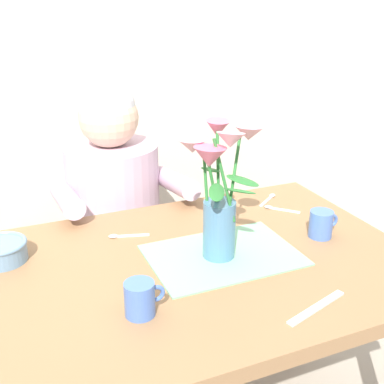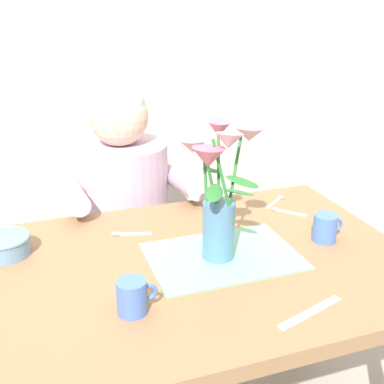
% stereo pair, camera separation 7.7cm
% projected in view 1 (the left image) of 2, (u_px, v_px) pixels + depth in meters
% --- Properties ---
extents(wood_panel_backdrop, '(4.00, 0.10, 2.50)m').
position_uv_depth(wood_panel_backdrop, '(91.00, 34.00, 1.99)').
color(wood_panel_backdrop, beige).
rests_on(wood_panel_backdrop, ground_plane).
extents(dining_table, '(1.20, 0.80, 0.74)m').
position_uv_depth(dining_table, '(191.00, 294.00, 1.32)').
color(dining_table, olive).
rests_on(dining_table, ground_plane).
extents(seated_person, '(0.45, 0.47, 1.14)m').
position_uv_depth(seated_person, '(116.00, 230.00, 1.86)').
color(seated_person, '#4C4C56').
rests_on(seated_person, ground_plane).
extents(striped_placemat, '(0.40, 0.28, 0.00)m').
position_uv_depth(striped_placemat, '(222.00, 254.00, 1.32)').
color(striped_placemat, '#7AB289').
rests_on(striped_placemat, dining_table).
extents(flower_vase, '(0.22, 0.21, 0.36)m').
position_uv_depth(flower_vase, '(219.00, 188.00, 1.25)').
color(flower_vase, teal).
rests_on(flower_vase, dining_table).
extents(ceramic_bowl, '(0.14, 0.14, 0.06)m').
position_uv_depth(ceramic_bowl, '(1.00, 251.00, 1.29)').
color(ceramic_bowl, '#6689A8').
rests_on(ceramic_bowl, dining_table).
extents(dinner_knife, '(0.19, 0.07, 0.00)m').
position_uv_depth(dinner_knife, '(317.00, 307.00, 1.10)').
color(dinner_knife, silver).
rests_on(dinner_knife, dining_table).
extents(tea_cup, '(0.09, 0.07, 0.08)m').
position_uv_depth(tea_cup, '(321.00, 224.00, 1.41)').
color(tea_cup, '#476BB7').
rests_on(tea_cup, dining_table).
extents(ceramic_mug, '(0.09, 0.07, 0.08)m').
position_uv_depth(ceramic_mug, '(140.00, 299.00, 1.06)').
color(ceramic_mug, '#476BB7').
rests_on(ceramic_mug, dining_table).
extents(spoon_0, '(0.10, 0.08, 0.01)m').
position_uv_depth(spoon_0, '(270.00, 198.00, 1.69)').
color(spoon_0, silver).
rests_on(spoon_0, dining_table).
extents(spoon_1, '(0.12, 0.05, 0.01)m').
position_uv_depth(spoon_1, '(122.00, 236.00, 1.42)').
color(spoon_1, silver).
rests_on(spoon_1, dining_table).
extents(spoon_2, '(0.09, 0.10, 0.01)m').
position_uv_depth(spoon_2, '(276.00, 208.00, 1.61)').
color(spoon_2, silver).
rests_on(spoon_2, dining_table).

